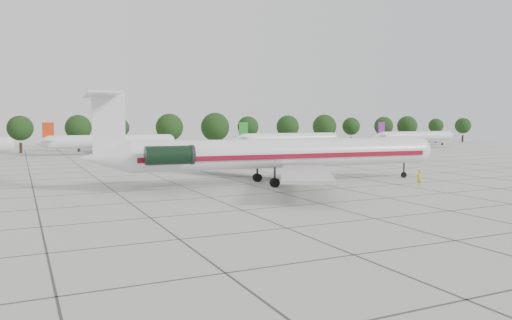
# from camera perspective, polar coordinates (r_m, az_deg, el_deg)

# --- Properties ---
(ground) EXTENTS (260.00, 260.00, 0.00)m
(ground) POSITION_cam_1_polar(r_m,az_deg,el_deg) (53.96, 2.73, -3.74)
(ground) COLOR #B2B3AB
(ground) RESTS_ON ground
(apron_joints) EXTENTS (170.00, 170.00, 0.02)m
(apron_joints) POSITION_cam_1_polar(r_m,az_deg,el_deg) (67.44, -3.30, -2.08)
(apron_joints) COLOR #383838
(apron_joints) RESTS_ON ground
(main_airliner) EXTENTS (45.77, 35.88, 10.73)m
(main_airliner) POSITION_cam_1_polar(r_m,az_deg,el_deg) (60.65, 1.70, 0.77)
(main_airliner) COLOR silver
(main_airliner) RESTS_ON ground
(ground_crew) EXTENTS (0.78, 0.61, 1.88)m
(ground_crew) POSITION_cam_1_polar(r_m,az_deg,el_deg) (62.73, 18.13, -1.94)
(ground_crew) COLOR gold
(ground_crew) RESTS_ON ground
(bg_airliner_c) EXTENTS (28.24, 27.20, 7.40)m
(bg_airliner_c) POSITION_cam_1_polar(r_m,az_deg,el_deg) (120.35, -16.32, 2.02)
(bg_airliner_c) COLOR silver
(bg_airliner_c) RESTS_ON ground
(bg_airliner_d) EXTENTS (28.24, 27.20, 7.40)m
(bg_airliner_d) POSITION_cam_1_polar(r_m,az_deg,el_deg) (133.61, 3.75, 2.42)
(bg_airliner_d) COLOR silver
(bg_airliner_d) RESTS_ON ground
(bg_airliner_e) EXTENTS (28.24, 27.20, 7.40)m
(bg_airliner_e) POSITION_cam_1_polar(r_m,az_deg,el_deg) (162.57, 17.73, 2.58)
(bg_airliner_e) COLOR silver
(bg_airliner_e) RESTS_ON ground
(tree_line) EXTENTS (249.86, 8.44, 10.22)m
(tree_line) POSITION_cam_1_polar(r_m,az_deg,el_deg) (132.76, -19.64, 3.48)
(tree_line) COLOR #332114
(tree_line) RESTS_ON ground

